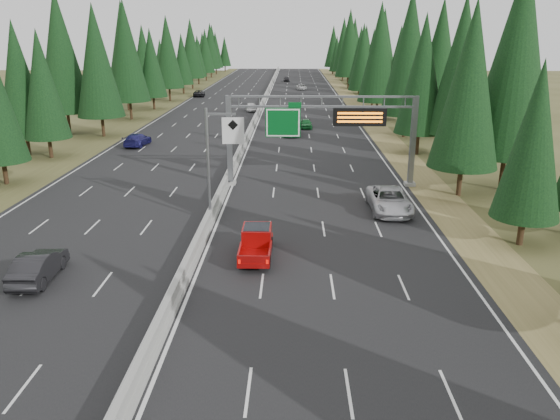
{
  "coord_description": "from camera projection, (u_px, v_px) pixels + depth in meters",
  "views": [
    {
      "loc": [
        5.85,
        -11.78,
        12.75
      ],
      "look_at": [
        5.09,
        20.0,
        2.54
      ],
      "focal_mm": 35.0,
      "sensor_mm": 36.0,
      "label": 1
    }
  ],
  "objects": [
    {
      "name": "car_onc_white",
      "position": [
        251.0,
        107.0,
        94.91
      ],
      "size": [
        2.25,
        4.64,
        1.52
      ],
      "primitive_type": "imported",
      "rotation": [
        0.0,
        0.0,
        3.25
      ],
      "color": "white",
      "rests_on": "road"
    },
    {
      "name": "shoulder_right",
      "position": [
        365.0,
        115.0,
        90.98
      ],
      "size": [
        3.6,
        260.0,
        0.06
      ],
      "primitive_type": "cube",
      "color": "olive",
      "rests_on": "ground"
    },
    {
      "name": "red_pickup",
      "position": [
        257.0,
        240.0,
        32.77
      ],
      "size": [
        1.82,
        5.08,
        1.66
      ],
      "color": "black",
      "rests_on": "road"
    },
    {
      "name": "car_onc_blue",
      "position": [
        137.0,
        140.0,
        65.16
      ],
      "size": [
        2.52,
        5.29,
        1.49
      ],
      "primitive_type": "imported",
      "rotation": [
        0.0,
        0.0,
        3.06
      ],
      "color": "navy",
      "rests_on": "road"
    },
    {
      "name": "car_ahead_dkgrey",
      "position": [
        291.0,
        129.0,
        72.27
      ],
      "size": [
        2.52,
        5.73,
        1.64
      ],
      "primitive_type": "imported",
      "rotation": [
        0.0,
        0.0,
        0.04
      ],
      "color": "black",
      "rests_on": "road"
    },
    {
      "name": "road",
      "position": [
        258.0,
        115.0,
        91.38
      ],
      "size": [
        32.0,
        260.0,
        0.08
      ],
      "primitive_type": "cube",
      "color": "black",
      "rests_on": "ground"
    },
    {
      "name": "car_ahead_far",
      "position": [
        287.0,
        79.0,
        155.74
      ],
      "size": [
        1.83,
        4.1,
        1.37
      ],
      "primitive_type": "imported",
      "rotation": [
        0.0,
        0.0,
        0.05
      ],
      "color": "black",
      "rests_on": "road"
    },
    {
      "name": "sign_gantry",
      "position": [
        329.0,
        127.0,
        46.63
      ],
      "size": [
        16.75,
        0.98,
        7.8
      ],
      "color": "slate",
      "rests_on": "road"
    },
    {
      "name": "car_onc_near",
      "position": [
        38.0,
        266.0,
        29.44
      ],
      "size": [
        1.88,
        4.85,
        1.58
      ],
      "primitive_type": "imported",
      "rotation": [
        0.0,
        0.0,
        3.19
      ],
      "color": "black",
      "rests_on": "road"
    },
    {
      "name": "median_barrier",
      "position": [
        258.0,
        112.0,
        91.26
      ],
      "size": [
        0.7,
        260.0,
        0.85
      ],
      "color": "gray",
      "rests_on": "road"
    },
    {
      "name": "car_ahead_white",
      "position": [
        301.0,
        87.0,
        132.1
      ],
      "size": [
        2.59,
        4.93,
        1.32
      ],
      "primitive_type": "imported",
      "rotation": [
        0.0,
        0.0,
        0.09
      ],
      "color": "beige",
      "rests_on": "road"
    },
    {
      "name": "car_ahead_dkred",
      "position": [
        345.0,
        111.0,
        90.07
      ],
      "size": [
        1.83,
        4.61,
        1.49
      ],
      "primitive_type": "imported",
      "rotation": [
        0.0,
        0.0,
        -0.05
      ],
      "color": "#561D0C",
      "rests_on": "road"
    },
    {
      "name": "car_onc_far",
      "position": [
        199.0,
        93.0,
        117.77
      ],
      "size": [
        2.79,
        5.2,
        1.39
      ],
      "primitive_type": "imported",
      "rotation": [
        0.0,
        0.0,
        3.24
      ],
      "color": "black",
      "rests_on": "road"
    },
    {
      "name": "silver_minivan",
      "position": [
        389.0,
        200.0,
        40.91
      ],
      "size": [
        2.98,
        6.28,
        1.73
      ],
      "primitive_type": "imported",
      "rotation": [
        0.0,
        0.0,
        0.02
      ],
      "color": "#B8B7BD",
      "rests_on": "road"
    },
    {
      "name": "tree_row_right",
      "position": [
        400.0,
        58.0,
        82.33
      ],
      "size": [
        12.26,
        244.5,
        18.99
      ],
      "color": "black",
      "rests_on": "ground"
    },
    {
      "name": "car_ahead_green",
      "position": [
        306.0,
        124.0,
        77.53
      ],
      "size": [
        1.76,
        4.0,
        1.34
      ],
      "primitive_type": "imported",
      "rotation": [
        0.0,
        0.0,
        0.05
      ],
      "color": "#155D27",
      "rests_on": "road"
    },
    {
      "name": "tree_row_left",
      "position": [
        99.0,
        63.0,
        77.73
      ],
      "size": [
        12.1,
        244.83,
        19.0
      ],
      "color": "black",
      "rests_on": "ground"
    },
    {
      "name": "hov_sign_pole",
      "position": [
        216.0,
        157.0,
        37.55
      ],
      "size": [
        2.8,
        0.5,
        8.0
      ],
      "color": "slate",
      "rests_on": "road"
    },
    {
      "name": "shoulder_left",
      "position": [
        153.0,
        114.0,
        91.78
      ],
      "size": [
        3.6,
        260.0,
        0.06
      ],
      "primitive_type": "cube",
      "color": "#43431F",
      "rests_on": "ground"
    }
  ]
}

